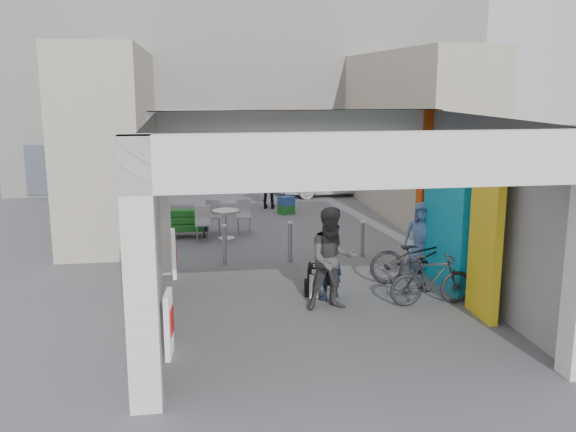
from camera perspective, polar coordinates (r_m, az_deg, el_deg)
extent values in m
plane|color=#56565B|center=(12.70, 2.40, -7.02)|extent=(90.00, 90.00, 0.00)
cube|color=silver|center=(8.15, -12.95, -5.31)|extent=(0.40, 0.40, 3.50)
cube|color=silver|center=(13.99, -11.32, 1.94)|extent=(0.40, 0.40, 3.50)
cube|color=#C7420B|center=(14.97, 12.29, 2.55)|extent=(0.40, 0.40, 3.50)
plane|color=beige|center=(11.05, -11.92, -0.73)|extent=(0.00, 6.40, 6.40)
plane|color=gray|center=(12.27, 17.29, 0.24)|extent=(0.00, 6.40, 6.40)
cube|color=#0B96BD|center=(13.28, 13.79, -0.24)|extent=(0.15, 2.00, 2.80)
cube|color=yellow|center=(11.69, 17.14, -2.08)|extent=(0.15, 1.00, 2.80)
plane|color=#B3B3AE|center=(11.05, 3.58, 8.68)|extent=(6.40, 6.40, 0.00)
cube|color=silver|center=(14.06, 0.88, 7.97)|extent=(6.40, 0.30, 0.70)
cube|color=silver|center=(8.14, 8.18, 4.94)|extent=(6.40, 0.30, 0.70)
cube|color=white|center=(14.23, 0.76, 7.82)|extent=(4.20, 0.05, 0.55)
cube|color=silver|center=(25.88, -3.69, 11.65)|extent=(18.00, 4.00, 8.00)
cube|color=#515966|center=(24.04, -3.14, 4.47)|extent=(16.20, 0.06, 1.80)
cube|color=white|center=(23.77, -8.05, 8.64)|extent=(2.60, 0.06, 0.50)
cube|color=red|center=(24.08, 0.40, 8.80)|extent=(2.20, 0.06, 0.50)
cube|color=#A79C8B|center=(19.46, -15.22, 6.75)|extent=(2.00, 9.00, 5.00)
cube|color=#A79C8B|center=(20.52, 10.81, 7.20)|extent=(2.00, 9.00, 5.00)
cylinder|color=gray|center=(14.70, -5.67, -2.57)|extent=(0.09, 0.09, 0.91)
cylinder|color=gray|center=(14.82, 0.20, -2.35)|extent=(0.09, 0.09, 0.93)
cylinder|color=gray|center=(15.38, 6.65, -2.07)|extent=(0.09, 0.09, 0.84)
cube|color=white|center=(10.04, -10.56, -9.43)|extent=(0.12, 0.55, 1.00)
cube|color=red|center=(10.02, -10.34, -9.15)|extent=(0.07, 0.39, 0.40)
cube|color=white|center=(13.94, -10.13, -3.32)|extent=(0.10, 0.55, 1.00)
cube|color=red|center=(13.92, -9.97, -3.11)|extent=(0.06, 0.39, 0.40)
cylinder|color=#A8A8AE|center=(17.09, -5.51, -0.79)|extent=(0.06, 0.06, 0.75)
cylinder|color=#A8A8AE|center=(17.18, -5.49, -1.96)|extent=(0.46, 0.46, 0.02)
cylinder|color=#A8A8AE|center=(17.01, -5.54, 0.44)|extent=(0.72, 0.72, 0.05)
cube|color=#A8A8AE|center=(16.90, -7.57, -1.47)|extent=(0.39, 0.39, 0.47)
cube|color=#A8A8AE|center=(16.98, -7.62, 0.19)|extent=(0.39, 0.05, 0.47)
cube|color=#A8A8AE|center=(17.66, -3.93, -0.81)|extent=(0.39, 0.39, 0.47)
cube|color=#A8A8AE|center=(17.75, -4.00, 0.78)|extent=(0.39, 0.05, 0.47)
cube|color=#A8A8AE|center=(17.71, -6.63, -0.82)|extent=(0.39, 0.39, 0.47)
cube|color=#A8A8AE|center=(17.80, -6.69, 0.76)|extent=(0.39, 0.05, 0.47)
cube|color=black|center=(17.48, -8.95, -1.38)|extent=(1.09, 0.54, 0.27)
cube|color=#175118|center=(17.32, -8.97, -1.05)|extent=(0.91, 0.32, 0.16)
cube|color=#175118|center=(17.41, -8.99, -0.37)|extent=(0.91, 0.32, 0.16)
cube|color=#175118|center=(17.51, -9.01, 0.30)|extent=(0.91, 0.32, 0.16)
cube|color=#175118|center=(20.21, -0.16, 0.58)|extent=(0.55, 0.51, 0.28)
cube|color=navy|center=(20.16, -0.16, 1.36)|extent=(0.55, 0.51, 0.28)
cube|color=black|center=(12.69, 2.09, -6.39)|extent=(0.27, 0.36, 0.27)
cube|color=black|center=(12.49, 2.22, -5.73)|extent=(0.21, 0.18, 0.40)
cube|color=white|center=(12.41, 2.31, -6.06)|extent=(0.17, 0.03, 0.38)
cylinder|color=white|center=(12.46, 2.01, -6.63)|extent=(0.05, 0.05, 0.31)
cylinder|color=white|center=(12.48, 2.56, -6.60)|extent=(0.05, 0.05, 0.31)
sphere|color=black|center=(12.40, 2.25, -4.67)|extent=(0.21, 0.21, 0.21)
cube|color=white|center=(12.30, 2.35, -4.92)|extent=(0.09, 0.13, 0.07)
cone|color=black|center=(12.40, 1.96, -4.18)|extent=(0.08, 0.08, 0.09)
cone|color=black|center=(12.42, 2.47, -4.16)|extent=(0.08, 0.08, 0.09)
imported|color=black|center=(12.25, 3.68, -3.34)|extent=(0.78, 0.75, 1.80)
imported|color=#3C3C3E|center=(11.70, 3.94, -3.86)|extent=(0.95, 0.76, 1.89)
imported|color=#5573A6|center=(14.30, 11.76, -1.84)|extent=(0.89, 0.74, 1.56)
imported|color=black|center=(20.97, -1.68, 2.88)|extent=(1.03, 0.64, 1.64)
imported|color=black|center=(13.55, 11.66, -3.59)|extent=(2.13, 0.84, 1.10)
imported|color=black|center=(12.30, 12.66, -5.56)|extent=(1.63, 0.51, 0.97)
imported|color=white|center=(23.54, 3.69, 3.46)|extent=(3.97, 1.88, 1.31)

